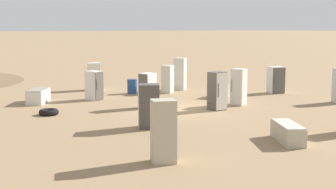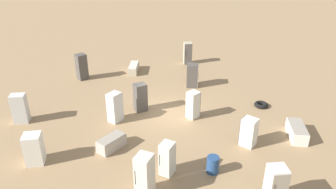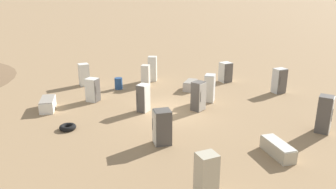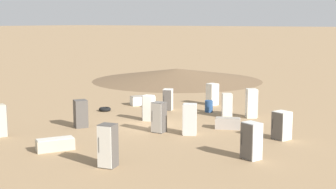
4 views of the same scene
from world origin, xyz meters
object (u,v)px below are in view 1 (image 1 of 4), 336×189
at_px(discarded_fridge_6, 94,76).
at_px(discarded_fridge_11, 276,80).
at_px(discarded_fridge_3, 222,91).
at_px(rusty_barrel, 132,86).
at_px(discarded_fridge_4, 163,131).
at_px(discarded_fridge_10, 94,85).
at_px(discarded_fridge_5, 239,87).
at_px(discarded_fridge_2, 38,96).
at_px(discarded_fridge_13, 217,91).
at_px(discarded_fridge_1, 288,133).
at_px(discarded_fridge_7, 149,106).
at_px(discarded_fridge_12, 148,91).
at_px(discarded_fridge_14, 180,74).
at_px(scrap_tire, 49,112).
at_px(discarded_fridge_0, 168,79).

relative_size(discarded_fridge_6, discarded_fridge_11, 1.08).
height_order(discarded_fridge_3, rusty_barrel, rusty_barrel).
bearing_deg(discarded_fridge_4, discarded_fridge_10, 95.89).
relative_size(discarded_fridge_5, discarded_fridge_11, 1.16).
relative_size(discarded_fridge_2, discarded_fridge_3, 1.19).
bearing_deg(discarded_fridge_6, discarded_fridge_13, -58.37).
relative_size(discarded_fridge_2, discarded_fridge_6, 1.17).
distance_m(discarded_fridge_1, discarded_fridge_4, 4.65).
xyz_separation_m(discarded_fridge_5, discarded_fridge_7, (-2.01, 6.26, -0.05)).
xyz_separation_m(discarded_fridge_6, discarded_fridge_12, (-7.12, 0.65, -0.00)).
distance_m(discarded_fridge_3, discarded_fridge_7, 8.62).
bearing_deg(discarded_fridge_4, rusty_barrel, 85.83).
xyz_separation_m(discarded_fridge_5, discarded_fridge_14, (6.11, -0.93, 0.08)).
relative_size(discarded_fridge_12, discarded_fridge_14, 0.85).
distance_m(discarded_fridge_13, scrap_tire, 7.39).
bearing_deg(discarded_fridge_2, rusty_barrel, -142.99).
xyz_separation_m(discarded_fridge_2, scrap_tire, (-3.41, 0.71, -0.22)).
bearing_deg(discarded_fridge_12, discarded_fridge_13, -147.65).
height_order(discarded_fridge_3, scrap_tire, discarded_fridge_3).
height_order(discarded_fridge_0, discarded_fridge_7, discarded_fridge_7).
relative_size(discarded_fridge_6, discarded_fridge_14, 0.85).
relative_size(discarded_fridge_5, discarded_fridge_7, 1.07).
relative_size(discarded_fridge_6, discarded_fridge_12, 1.00).
relative_size(discarded_fridge_0, discarded_fridge_6, 0.97).
distance_m(discarded_fridge_7, discarded_fridge_14, 10.85).
bearing_deg(rusty_barrel, discarded_fridge_4, 153.88).
bearing_deg(discarded_fridge_4, discarded_fridge_5, 58.01).
bearing_deg(discarded_fridge_13, discarded_fridge_3, -137.44).
bearing_deg(discarded_fridge_7, scrap_tire, 57.60).
height_order(discarded_fridge_5, discarded_fridge_10, discarded_fridge_5).
bearing_deg(discarded_fridge_0, discarded_fridge_3, -7.05).
bearing_deg(discarded_fridge_13, discarded_fridge_7, 14.85).
distance_m(discarded_fridge_4, discarded_fridge_10, 11.80).
height_order(discarded_fridge_5, discarded_fridge_14, discarded_fridge_14).
relative_size(discarded_fridge_0, discarded_fridge_3, 0.99).
bearing_deg(discarded_fridge_6, discarded_fridge_11, -19.78).
distance_m(discarded_fridge_6, discarded_fridge_12, 7.15).
relative_size(discarded_fridge_4, discarded_fridge_6, 1.08).
height_order(discarded_fridge_6, scrap_tire, discarded_fridge_6).
xyz_separation_m(discarded_fridge_1, discarded_fridge_12, (8.03, 0.37, 0.50)).
xyz_separation_m(discarded_fridge_13, scrap_tire, (3.00, 6.72, -0.73)).
bearing_deg(discarded_fridge_1, discarded_fridge_2, 138.26).
distance_m(discarded_fridge_11, discarded_fridge_12, 8.59).
distance_m(discarded_fridge_2, discarded_fridge_11, 12.92).
relative_size(discarded_fridge_7, discarded_fridge_12, 1.01).
xyz_separation_m(discarded_fridge_3, discarded_fridge_6, (6.34, 4.49, 0.48)).
bearing_deg(discarded_fridge_14, discarded_fridge_7, -79.95).
bearing_deg(scrap_tire, discarded_fridge_3, -90.38).
distance_m(discarded_fridge_0, discarded_fridge_1, 12.18).
xyz_separation_m(discarded_fridge_6, discarded_fridge_10, (-3.50, 1.62, -0.06)).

